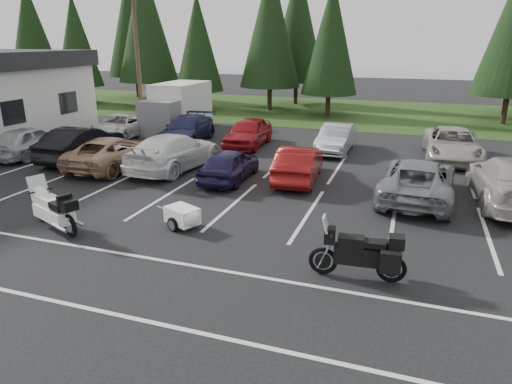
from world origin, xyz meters
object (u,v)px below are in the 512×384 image
(car_near_0, at_px, (30,141))
(car_far_3, at_px, (336,138))
(utility_pole, at_px, (137,53))
(car_near_2, at_px, (113,152))
(cargo_trailer, at_px, (182,217))
(box_truck, at_px, (174,108))
(car_near_7, at_px, (512,181))
(car_near_4, at_px, (229,165))
(car_far_2, at_px, (248,132))
(car_far_1, at_px, (187,129))
(car_near_6, at_px, (418,179))
(car_far_4, at_px, (452,144))
(touring_motorcycle, at_px, (53,205))
(car_far_0, at_px, (121,126))
(adventure_motorcycle, at_px, (358,249))
(car_near_1, at_px, (81,143))
(car_near_5, at_px, (299,163))
(car_near_3, at_px, (174,152))

(car_near_0, relative_size, car_far_3, 1.05)
(utility_pole, height_order, car_near_2, utility_pole)
(utility_pole, xyz_separation_m, cargo_trailer, (9.80, -13.33, -4.36))
(box_truck, xyz_separation_m, car_near_7, (17.64, -8.17, -0.62))
(car_near_4, height_order, cargo_trailer, car_near_4)
(utility_pole, distance_m, car_near_2, 9.73)
(car_near_4, xyz_separation_m, car_far_2, (-1.43, 6.19, 0.10))
(car_far_1, bearing_deg, car_near_6, -30.77)
(car_near_4, relative_size, car_far_4, 0.73)
(car_far_1, relative_size, touring_motorcycle, 1.78)
(car_far_0, bearing_deg, car_near_0, -109.02)
(car_far_1, bearing_deg, car_far_2, -1.88)
(car_far_1, bearing_deg, car_far_3, -1.81)
(car_near_0, xyz_separation_m, car_near_7, (21.19, -0.02, 0.08))
(car_far_0, xyz_separation_m, car_far_3, (12.55, 0.50, 0.01))
(touring_motorcycle, height_order, adventure_motorcycle, adventure_motorcycle)
(cargo_trailer, bearing_deg, touring_motorcycle, -134.56)
(car_near_2, bearing_deg, car_far_0, -60.65)
(car_near_2, relative_size, car_near_6, 0.96)
(car_near_7, relative_size, car_far_4, 1.08)
(car_near_1, relative_size, car_near_7, 0.85)
(utility_pole, height_order, car_near_5, utility_pole)
(car_near_1, distance_m, car_far_2, 8.44)
(car_far_2, relative_size, car_far_4, 0.83)
(car_near_2, distance_m, car_far_1, 5.92)
(touring_motorcycle, bearing_deg, car_near_1, 145.67)
(car_near_5, height_order, car_near_6, car_near_6)
(car_far_0, bearing_deg, adventure_motorcycle, -42.23)
(car_near_1, height_order, car_near_6, car_near_1)
(car_near_2, bearing_deg, car_near_4, 176.49)
(car_near_4, relative_size, car_near_7, 0.68)
(utility_pole, distance_m, box_truck, 3.85)
(utility_pole, height_order, car_far_4, utility_pole)
(utility_pole, relative_size, box_truck, 1.61)
(car_near_5, bearing_deg, car_near_2, 0.41)
(car_near_3, relative_size, cargo_trailer, 3.75)
(car_near_5, bearing_deg, car_far_1, -38.41)
(car_near_6, bearing_deg, car_far_3, -54.48)
(car_near_1, bearing_deg, touring_motorcycle, 120.50)
(car_near_5, distance_m, adventure_motorcycle, 8.13)
(car_far_0, bearing_deg, box_truck, 51.44)
(car_near_1, height_order, car_near_5, car_near_1)
(car_near_0, relative_size, car_near_1, 0.91)
(car_far_2, height_order, adventure_motorcycle, adventure_motorcycle)
(car_near_7, bearing_deg, utility_pole, -23.06)
(car_near_2, height_order, car_near_4, car_near_2)
(car_near_0, bearing_deg, car_near_2, 171.10)
(box_truck, bearing_deg, touring_motorcycle, -74.56)
(car_near_2, relative_size, car_near_7, 0.88)
(car_near_2, height_order, car_near_3, car_near_3)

